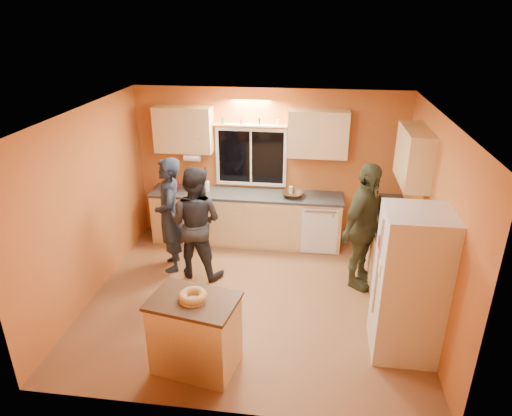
% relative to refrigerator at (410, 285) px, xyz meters
% --- Properties ---
extents(ground, '(4.50, 4.50, 0.00)m').
position_rel_refrigerator_xyz_m(ground, '(-1.89, 0.80, -0.90)').
color(ground, brown).
rests_on(ground, ground).
extents(room_shell, '(4.54, 4.04, 2.61)m').
position_rel_refrigerator_xyz_m(room_shell, '(-1.77, 1.21, 0.72)').
color(room_shell, '#B7612F').
rests_on(room_shell, ground).
extents(back_counter, '(4.23, 0.62, 0.90)m').
position_rel_refrigerator_xyz_m(back_counter, '(-1.88, 2.50, -0.45)').
color(back_counter, tan).
rests_on(back_counter, ground).
extents(right_counter, '(0.62, 1.84, 0.90)m').
position_rel_refrigerator_xyz_m(right_counter, '(0.06, 1.30, -0.45)').
color(right_counter, tan).
rests_on(right_counter, ground).
extents(refrigerator, '(0.72, 0.70, 1.80)m').
position_rel_refrigerator_xyz_m(refrigerator, '(0.00, 0.00, 0.00)').
color(refrigerator, silver).
rests_on(refrigerator, ground).
extents(island, '(1.03, 0.80, 0.90)m').
position_rel_refrigerator_xyz_m(island, '(-2.34, -0.59, -0.44)').
color(island, tan).
rests_on(island, ground).
extents(bundt_pastry, '(0.31, 0.31, 0.09)m').
position_rel_refrigerator_xyz_m(bundt_pastry, '(-2.34, -0.59, 0.04)').
color(bundt_pastry, '#AF8D48').
rests_on(bundt_pastry, island).
extents(person_left, '(0.60, 0.75, 1.79)m').
position_rel_refrigerator_xyz_m(person_left, '(-3.25, 1.50, -0.01)').
color(person_left, black).
rests_on(person_left, ground).
extents(person_center, '(0.94, 0.79, 1.73)m').
position_rel_refrigerator_xyz_m(person_center, '(-2.82, 1.35, -0.04)').
color(person_center, black).
rests_on(person_center, ground).
extents(person_right, '(0.97, 1.17, 1.87)m').
position_rel_refrigerator_xyz_m(person_right, '(-0.39, 1.38, 0.03)').
color(person_right, '#373A25').
rests_on(person_right, ground).
extents(mixing_bowl, '(0.42, 0.42, 0.09)m').
position_rel_refrigerator_xyz_m(mixing_bowl, '(-1.45, 2.45, 0.04)').
color(mixing_bowl, black).
rests_on(mixing_bowl, back_counter).
extents(utensil_crock, '(0.14, 0.14, 0.17)m').
position_rel_refrigerator_xyz_m(utensil_crock, '(-2.94, 2.53, 0.09)').
color(utensil_crock, beige).
rests_on(utensil_crock, back_counter).
extents(potted_plant, '(0.29, 0.26, 0.32)m').
position_rel_refrigerator_xyz_m(potted_plant, '(0.04, 0.83, 0.16)').
color(potted_plant, gray).
rests_on(potted_plant, right_counter).
extents(red_box, '(0.19, 0.17, 0.07)m').
position_rel_refrigerator_xyz_m(red_box, '(0.05, 2.10, 0.04)').
color(red_box, maroon).
rests_on(red_box, right_counter).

